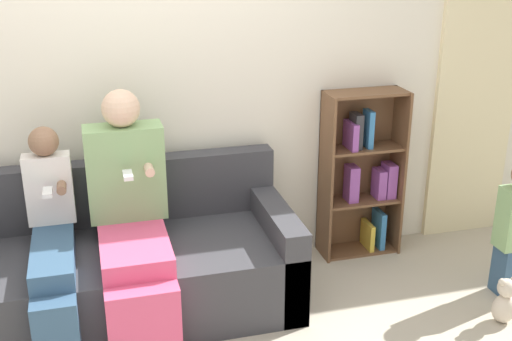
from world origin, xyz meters
name	(u,v)px	position (x,y,z in m)	size (l,w,h in m)	color
back_wall	(138,77)	(0.00, 1.00, 1.27)	(10.00, 0.06, 2.55)	silver
curtain_panel	(476,89)	(2.29, 0.95, 1.07)	(0.61, 0.04, 2.15)	beige
couch	(125,268)	(-0.19, 0.53, 0.27)	(1.94, 0.87, 0.81)	#38383D
adult_seated	(131,210)	(-0.13, 0.46, 0.66)	(0.44, 0.83, 1.29)	#DB4C75
child_seated	(52,243)	(-0.56, 0.40, 0.54)	(0.26, 0.85, 1.09)	#335170
bookshelf	(362,174)	(1.43, 0.87, 0.56)	(0.53, 0.24, 1.13)	brown
teddy_bear	(505,301)	(1.87, -0.18, 0.13)	(0.14, 0.12, 0.29)	beige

